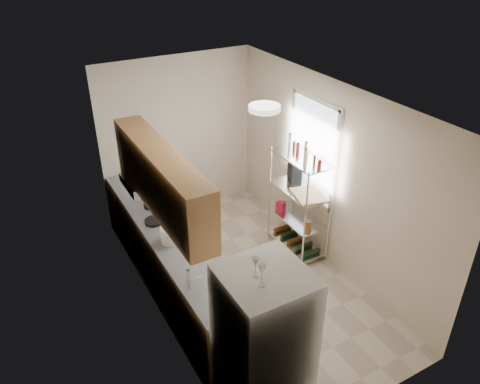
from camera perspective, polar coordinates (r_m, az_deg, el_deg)
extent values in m
cube|color=beige|center=(6.50, 0.97, -10.86)|extent=(2.50, 4.40, 0.01)
cube|color=silver|center=(5.18, 1.22, 11.55)|extent=(2.50, 4.40, 0.01)
cube|color=beige|center=(7.51, -7.50, 6.61)|extent=(2.50, 0.01, 2.60)
cube|color=beige|center=(4.36, 16.33, -13.94)|extent=(2.50, 0.01, 2.60)
cube|color=beige|center=(5.30, -10.74, -4.33)|extent=(0.01, 4.40, 2.60)
cube|color=beige|center=(6.38, 10.86, 1.92)|extent=(0.01, 4.40, 2.60)
cube|color=#AE824A|center=(6.23, -8.47, -8.13)|extent=(0.60, 3.48, 0.86)
cube|color=gray|center=(5.97, -8.66, -4.68)|extent=(0.63, 3.51, 0.04)
cube|color=#B7BABC|center=(5.12, -4.19, -11.21)|extent=(0.52, 0.44, 0.04)
cube|color=#B7BABC|center=(7.36, -10.45, -1.53)|extent=(0.01, 0.55, 0.72)
cube|color=#AE824A|center=(5.17, -9.57, 1.49)|extent=(0.33, 2.20, 0.72)
cube|color=#B7BABC|center=(6.06, -11.47, 1.24)|extent=(0.50, 0.60, 0.12)
cube|color=white|center=(6.49, 8.93, 5.08)|extent=(0.06, 1.00, 1.46)
cube|color=silver|center=(7.07, 6.83, -6.15)|extent=(0.45, 0.90, 0.02)
cube|color=silver|center=(6.82, 7.06, -3.09)|extent=(0.45, 0.90, 0.02)
cube|color=silver|center=(6.59, 7.30, 0.20)|extent=(0.45, 0.90, 0.02)
cube|color=silver|center=(6.35, 7.59, 4.12)|extent=(0.45, 0.90, 0.02)
cylinder|color=silver|center=(6.30, 7.92, -3.77)|extent=(0.02, 0.02, 1.55)
cylinder|color=silver|center=(6.90, 3.63, -0.28)|extent=(0.02, 0.02, 1.55)
cylinder|color=silver|center=(6.53, 10.93, -2.72)|extent=(0.02, 0.02, 1.55)
cylinder|color=silver|center=(7.11, 6.52, 0.57)|extent=(0.02, 0.02, 1.55)
cylinder|color=white|center=(4.95, 3.00, 10.20)|extent=(0.34, 0.34, 0.05)
cube|color=white|center=(4.49, 2.82, -18.62)|extent=(0.72, 0.72, 1.76)
cylinder|color=white|center=(5.69, -8.48, -5.18)|extent=(0.24, 0.24, 0.19)
cylinder|color=black|center=(6.11, -10.43, -3.52)|extent=(0.27, 0.27, 0.04)
cylinder|color=black|center=(6.45, -10.68, -1.57)|extent=(0.30, 0.30, 0.05)
cube|color=tan|center=(6.42, 8.35, -0.43)|extent=(0.48, 0.56, 0.03)
cube|color=black|center=(6.82, 6.70, 2.77)|extent=(0.22, 0.27, 0.28)
cube|color=#AF152F|center=(6.89, 4.97, -1.76)|extent=(0.12, 0.15, 0.14)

